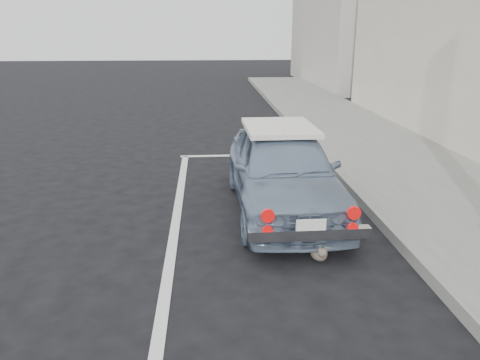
% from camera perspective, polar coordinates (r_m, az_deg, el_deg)
% --- Properties ---
extents(pline_front, '(3.00, 0.12, 0.01)m').
position_cam_1_polar(pline_front, '(9.87, 1.49, 3.05)').
color(pline_front, silver).
rests_on(pline_front, ground).
extents(pline_side, '(0.12, 7.00, 0.01)m').
position_cam_1_polar(pline_side, '(6.51, -7.83, -5.02)').
color(pline_side, silver).
rests_on(pline_side, ground).
extents(retro_coupe, '(1.48, 3.59, 1.21)m').
position_cam_1_polar(retro_coupe, '(6.73, 5.23, 1.35)').
color(retro_coupe, '#768BA6').
rests_on(retro_coupe, ground).
extents(cat, '(0.21, 0.44, 0.23)m').
position_cam_1_polar(cat, '(5.46, 9.63, -8.61)').
color(cat, '#6F6455').
rests_on(cat, ground).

